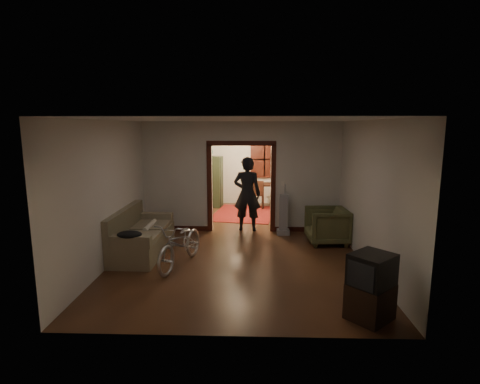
{
  "coord_description": "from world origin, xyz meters",
  "views": [
    {
      "loc": [
        0.27,
        -8.69,
        2.69
      ],
      "look_at": [
        0.0,
        -0.3,
        1.2
      ],
      "focal_mm": 28.0,
      "sensor_mm": 36.0,
      "label": 1
    }
  ],
  "objects_px": {
    "person": "(247,194)",
    "sofa": "(141,231)",
    "desk": "(278,196)",
    "bicycle": "(181,243)",
    "locker": "(209,182)",
    "armchair": "(327,226)"
  },
  "relations": [
    {
      "from": "sofa",
      "to": "bicycle",
      "type": "distance_m",
      "value": 1.2
    },
    {
      "from": "sofa",
      "to": "desk",
      "type": "relative_size",
      "value": 1.93
    },
    {
      "from": "bicycle",
      "to": "person",
      "type": "relative_size",
      "value": 0.89
    },
    {
      "from": "locker",
      "to": "bicycle",
      "type": "bearing_deg",
      "value": -78.93
    },
    {
      "from": "person",
      "to": "sofa",
      "type": "bearing_deg",
      "value": 45.7
    },
    {
      "from": "person",
      "to": "locker",
      "type": "relative_size",
      "value": 1.13
    },
    {
      "from": "armchair",
      "to": "desk",
      "type": "bearing_deg",
      "value": -169.99
    },
    {
      "from": "sofa",
      "to": "desk",
      "type": "distance_m",
      "value": 5.6
    },
    {
      "from": "person",
      "to": "desk",
      "type": "distance_m",
      "value": 2.95
    },
    {
      "from": "locker",
      "to": "desk",
      "type": "bearing_deg",
      "value": 6.49
    },
    {
      "from": "sofa",
      "to": "person",
      "type": "distance_m",
      "value": 2.94
    },
    {
      "from": "desk",
      "to": "sofa",
      "type": "bearing_deg",
      "value": -138.46
    },
    {
      "from": "sofa",
      "to": "desk",
      "type": "xyz_separation_m",
      "value": [
        3.19,
        4.6,
        -0.08
      ]
    },
    {
      "from": "desk",
      "to": "armchair",
      "type": "bearing_deg",
      "value": -90.43
    },
    {
      "from": "person",
      "to": "locker",
      "type": "xyz_separation_m",
      "value": [
        -1.31,
        2.89,
        -0.11
      ]
    },
    {
      "from": "person",
      "to": "desk",
      "type": "height_order",
      "value": "person"
    },
    {
      "from": "sofa",
      "to": "locker",
      "type": "xyz_separation_m",
      "value": [
        0.91,
        4.75,
        0.37
      ]
    },
    {
      "from": "person",
      "to": "locker",
      "type": "height_order",
      "value": "person"
    },
    {
      "from": "sofa",
      "to": "locker",
      "type": "distance_m",
      "value": 4.85
    },
    {
      "from": "bicycle",
      "to": "locker",
      "type": "relative_size",
      "value": 1.01
    },
    {
      "from": "bicycle",
      "to": "armchair",
      "type": "xyz_separation_m",
      "value": [
        3.1,
        1.53,
        -0.04
      ]
    },
    {
      "from": "locker",
      "to": "desk",
      "type": "distance_m",
      "value": 2.33
    }
  ]
}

